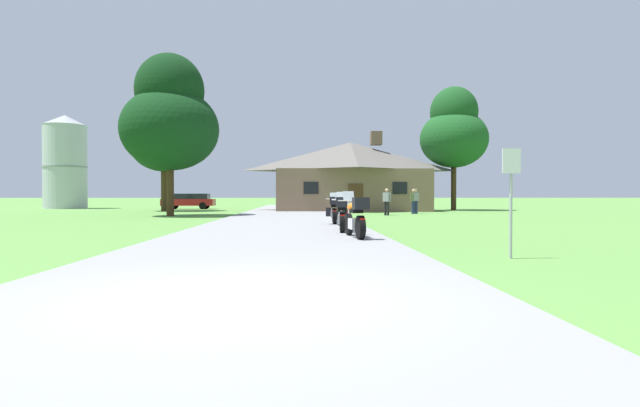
{
  "coord_description": "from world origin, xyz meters",
  "views": [
    {
      "loc": [
        0.73,
        -5.91,
        1.23
      ],
      "look_at": [
        1.76,
        19.68,
        0.83
      ],
      "focal_mm": 28.56,
      "sensor_mm": 36.0,
      "label": 1
    }
  ],
  "objects_px": {
    "bystander_gray_shirt_by_tree": "(387,200)",
    "tree_left_far": "(164,135)",
    "motorcycle_black_third_in_row": "(344,212)",
    "tree_left_near": "(170,118)",
    "bystander_gray_shirt_beside_signpost": "(415,200)",
    "tree_right_of_lodge": "(454,131)",
    "parked_red_suv_far_left": "(189,201)",
    "metal_signpost_roadside": "(511,189)",
    "motorcycle_orange_farthest_in_row": "(334,210)",
    "motorcycle_orange_nearest_to_camera": "(356,218)",
    "bystander_olive_shirt_near_lodge": "(413,200)",
    "metal_silo_distant": "(65,162)",
    "motorcycle_orange_second_in_row": "(342,214)"
  },
  "relations": [
    {
      "from": "motorcycle_black_third_in_row",
      "to": "motorcycle_orange_nearest_to_camera",
      "type": "bearing_deg",
      "value": -97.88
    },
    {
      "from": "motorcycle_black_third_in_row",
      "to": "motorcycle_orange_second_in_row",
      "type": "bearing_deg",
      "value": -103.2
    },
    {
      "from": "bystander_gray_shirt_by_tree",
      "to": "tree_left_near",
      "type": "distance_m",
      "value": 14.05
    },
    {
      "from": "bystander_gray_shirt_beside_signpost",
      "to": "tree_right_of_lodge",
      "type": "relative_size",
      "value": 0.16
    },
    {
      "from": "motorcycle_orange_nearest_to_camera",
      "to": "bystander_olive_shirt_near_lodge",
      "type": "xyz_separation_m",
      "value": [
        6.07,
        19.75,
        0.31
      ]
    },
    {
      "from": "motorcycle_orange_nearest_to_camera",
      "to": "tree_right_of_lodge",
      "type": "bearing_deg",
      "value": 61.28
    },
    {
      "from": "bystander_gray_shirt_by_tree",
      "to": "tree_right_of_lodge",
      "type": "relative_size",
      "value": 0.16
    },
    {
      "from": "tree_left_near",
      "to": "bystander_olive_shirt_near_lodge",
      "type": "bearing_deg",
      "value": 10.63
    },
    {
      "from": "tree_left_near",
      "to": "metal_signpost_roadside",
      "type": "bearing_deg",
      "value": -60.68
    },
    {
      "from": "motorcycle_black_third_in_row",
      "to": "metal_silo_distant",
      "type": "xyz_separation_m",
      "value": [
        -23.79,
        29.93,
        3.79
      ]
    },
    {
      "from": "parked_red_suv_far_left",
      "to": "metal_signpost_roadside",
      "type": "bearing_deg",
      "value": -158.94
    },
    {
      "from": "metal_signpost_roadside",
      "to": "metal_silo_distant",
      "type": "bearing_deg",
      "value": 123.79
    },
    {
      "from": "tree_right_of_lodge",
      "to": "motorcycle_orange_farthest_in_row",
      "type": "bearing_deg",
      "value": -118.74
    },
    {
      "from": "bystander_gray_shirt_by_tree",
      "to": "tree_left_far",
      "type": "height_order",
      "value": "tree_left_far"
    },
    {
      "from": "bystander_olive_shirt_near_lodge",
      "to": "tree_right_of_lodge",
      "type": "xyz_separation_m",
      "value": [
        5.24,
        8.23,
        5.67
      ]
    },
    {
      "from": "bystander_gray_shirt_by_tree",
      "to": "bystander_olive_shirt_near_lodge",
      "type": "bearing_deg",
      "value": 85.74
    },
    {
      "from": "motorcycle_black_third_in_row",
      "to": "tree_left_near",
      "type": "bearing_deg",
      "value": 121.96
    },
    {
      "from": "motorcycle_orange_nearest_to_camera",
      "to": "motorcycle_orange_farthest_in_row",
      "type": "bearing_deg",
      "value": 84.11
    },
    {
      "from": "bystander_olive_shirt_near_lodge",
      "to": "bystander_gray_shirt_beside_signpost",
      "type": "xyz_separation_m",
      "value": [
        0.12,
        -0.04,
        0.02
      ]
    },
    {
      "from": "motorcycle_black_third_in_row",
      "to": "tree_left_far",
      "type": "xyz_separation_m",
      "value": [
        -12.41,
        21.71,
        5.39
      ]
    },
    {
      "from": "bystander_gray_shirt_by_tree",
      "to": "metal_signpost_roadside",
      "type": "height_order",
      "value": "metal_signpost_roadside"
    },
    {
      "from": "motorcycle_black_third_in_row",
      "to": "bystander_olive_shirt_near_lodge",
      "type": "relative_size",
      "value": 1.25
    },
    {
      "from": "motorcycle_orange_second_in_row",
      "to": "motorcycle_orange_farthest_in_row",
      "type": "bearing_deg",
      "value": 92.51
    },
    {
      "from": "motorcycle_black_third_in_row",
      "to": "metal_signpost_roadside",
      "type": "height_order",
      "value": "metal_signpost_roadside"
    },
    {
      "from": "motorcycle_orange_second_in_row",
      "to": "motorcycle_black_third_in_row",
      "type": "relative_size",
      "value": 1.0
    },
    {
      "from": "motorcycle_orange_farthest_in_row",
      "to": "bystander_gray_shirt_beside_signpost",
      "type": "xyz_separation_m",
      "value": [
        6.3,
        12.55,
        0.34
      ]
    },
    {
      "from": "tree_left_near",
      "to": "metal_silo_distant",
      "type": "bearing_deg",
      "value": 128.48
    },
    {
      "from": "motorcycle_black_third_in_row",
      "to": "metal_silo_distant",
      "type": "height_order",
      "value": "metal_silo_distant"
    },
    {
      "from": "motorcycle_orange_nearest_to_camera",
      "to": "tree_left_far",
      "type": "distance_m",
      "value": 29.87
    },
    {
      "from": "metal_silo_distant",
      "to": "motorcycle_orange_second_in_row",
      "type": "bearing_deg",
      "value": -54.05
    },
    {
      "from": "tree_left_near",
      "to": "bystander_gray_shirt_by_tree",
      "type": "bearing_deg",
      "value": 1.12
    },
    {
      "from": "motorcycle_orange_nearest_to_camera",
      "to": "motorcycle_black_third_in_row",
      "type": "bearing_deg",
      "value": 81.93
    },
    {
      "from": "motorcycle_orange_nearest_to_camera",
      "to": "metal_signpost_roadside",
      "type": "height_order",
      "value": "metal_signpost_roadside"
    },
    {
      "from": "motorcycle_orange_farthest_in_row",
      "to": "parked_red_suv_far_left",
      "type": "relative_size",
      "value": 0.45
    },
    {
      "from": "motorcycle_orange_second_in_row",
      "to": "metal_silo_distant",
      "type": "xyz_separation_m",
      "value": [
        -23.5,
        32.4,
        3.79
      ]
    },
    {
      "from": "metal_signpost_roadside",
      "to": "metal_silo_distant",
      "type": "height_order",
      "value": "metal_silo_distant"
    },
    {
      "from": "motorcycle_orange_farthest_in_row",
      "to": "tree_left_near",
      "type": "bearing_deg",
      "value": 135.62
    },
    {
      "from": "motorcycle_black_third_in_row",
      "to": "bystander_olive_shirt_near_lodge",
      "type": "bearing_deg",
      "value": 61.54
    },
    {
      "from": "parked_red_suv_far_left",
      "to": "tree_left_near",
      "type": "bearing_deg",
      "value": -171.91
    },
    {
      "from": "motorcycle_orange_second_in_row",
      "to": "tree_right_of_lodge",
      "type": "xyz_separation_m",
      "value": [
        11.48,
        25.47,
        5.98
      ]
    },
    {
      "from": "bystander_olive_shirt_near_lodge",
      "to": "bystander_gray_shirt_beside_signpost",
      "type": "height_order",
      "value": "bystander_gray_shirt_beside_signpost"
    },
    {
      "from": "tree_right_of_lodge",
      "to": "metal_signpost_roadside",
      "type": "bearing_deg",
      "value": -105.19
    },
    {
      "from": "tree_left_near",
      "to": "metal_silo_distant",
      "type": "distance_m",
      "value": 23.11
    },
    {
      "from": "motorcycle_orange_second_in_row",
      "to": "tree_left_near",
      "type": "bearing_deg",
      "value": 125.88
    },
    {
      "from": "metal_signpost_roadside",
      "to": "tree_right_of_lodge",
      "type": "relative_size",
      "value": 0.21
    },
    {
      "from": "motorcycle_black_third_in_row",
      "to": "motorcycle_orange_farthest_in_row",
      "type": "xyz_separation_m",
      "value": [
        -0.22,
        2.18,
        -0.01
      ]
    },
    {
      "from": "motorcycle_orange_nearest_to_camera",
      "to": "parked_red_suv_far_left",
      "type": "relative_size",
      "value": 0.45
    },
    {
      "from": "tree_left_far",
      "to": "parked_red_suv_far_left",
      "type": "xyz_separation_m",
      "value": [
        0.78,
        5.62,
        -5.23
      ]
    },
    {
      "from": "motorcycle_black_third_in_row",
      "to": "parked_red_suv_far_left",
      "type": "distance_m",
      "value": 29.69
    },
    {
      "from": "bystander_gray_shirt_beside_signpost",
      "to": "metal_signpost_roadside",
      "type": "xyz_separation_m",
      "value": [
        -3.64,
        -24.0,
        0.4
      ]
    }
  ]
}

